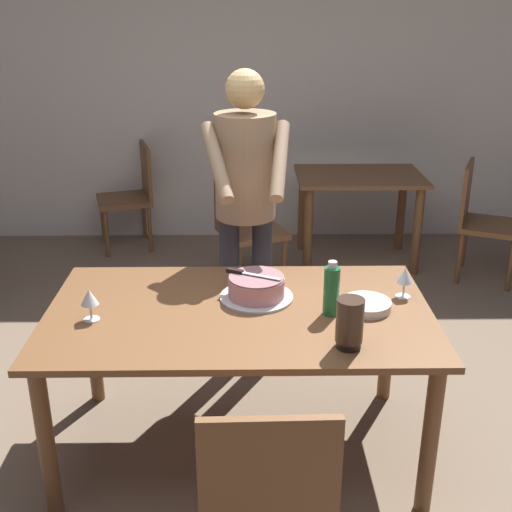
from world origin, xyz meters
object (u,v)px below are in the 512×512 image
at_px(cake_knife, 242,273).
at_px(person_cutting_cake, 246,194).
at_px(background_table, 359,194).
at_px(hurricane_lamp, 350,323).
at_px(chair_near_side, 267,496).
at_px(background_chair_2, 133,192).
at_px(wine_glass_near, 405,276).
at_px(background_chair_1, 243,225).
at_px(wine_glass_far, 89,298).
at_px(cake_on_platter, 256,288).
at_px(plate_stack, 367,305).
at_px(main_dining_table, 239,329).
at_px(water_bottle, 331,290).
at_px(background_chair_0, 481,217).

distance_m(cake_knife, person_cutting_cake, 0.60).
xyz_separation_m(person_cutting_cake, background_table, (0.90, 1.68, -0.50)).
bearing_deg(hurricane_lamp, chair_near_side, -122.17).
bearing_deg(background_chair_2, chair_near_side, -73.88).
bearing_deg(background_table, wine_glass_near, -94.35).
relative_size(wine_glass_near, background_chair_1, 0.16).
distance_m(wine_glass_near, chair_near_side, 1.25).
bearing_deg(wine_glass_near, hurricane_lamp, -125.15).
relative_size(wine_glass_far, background_table, 0.14).
distance_m(cake_on_platter, wine_glass_near, 0.68).
bearing_deg(wine_glass_far, chair_near_side, -46.89).
height_order(person_cutting_cake, background_table, person_cutting_cake).
bearing_deg(plate_stack, main_dining_table, 179.55).
xyz_separation_m(plate_stack, background_chair_2, (-1.52, 2.76, -0.28)).
relative_size(hurricane_lamp, background_chair_2, 0.23).
bearing_deg(chair_near_side, plate_stack, 61.64).
bearing_deg(background_table, person_cutting_cake, -118.30).
relative_size(wine_glass_near, person_cutting_cake, 0.08).
distance_m(hurricane_lamp, background_chair_2, 3.40).
bearing_deg(wine_glass_near, cake_on_platter, -179.45).
distance_m(cake_knife, background_chair_2, 2.80).
bearing_deg(background_table, main_dining_table, -111.39).
height_order(background_chair_1, background_chair_2, same).
distance_m(cake_on_platter, water_bottle, 0.37).
height_order(cake_on_platter, background_chair_0, background_chair_0).
height_order(cake_on_platter, background_chair_2, background_chair_2).
distance_m(main_dining_table, wine_glass_near, 0.80).
bearing_deg(cake_knife, plate_stack, -15.53).
relative_size(background_table, background_chair_1, 1.11).
relative_size(cake_on_platter, water_bottle, 1.36).
distance_m(plate_stack, background_chair_1, 1.99).
bearing_deg(background_table, background_chair_1, -151.66).
height_order(person_cutting_cake, chair_near_side, person_cutting_cake).
relative_size(cake_knife, hurricane_lamp, 1.21).
bearing_deg(wine_glass_far, background_chair_1, 71.98).
height_order(main_dining_table, wine_glass_far, wine_glass_far).
distance_m(water_bottle, background_chair_2, 3.13).
relative_size(plate_stack, person_cutting_cake, 0.13).
bearing_deg(background_chair_2, cake_on_platter, -68.71).
xyz_separation_m(chair_near_side, background_chair_0, (1.72, 2.92, 0.00)).
xyz_separation_m(cake_knife, plate_stack, (0.55, -0.15, -0.10)).
bearing_deg(background_table, water_bottle, -102.34).
distance_m(cake_on_platter, background_chair_2, 2.84).
bearing_deg(cake_on_platter, chair_near_side, -88.80).
bearing_deg(cake_knife, wine_glass_near, -1.85).
height_order(hurricane_lamp, chair_near_side, hurricane_lamp).
height_order(person_cutting_cake, background_chair_2, person_cutting_cake).
height_order(plate_stack, chair_near_side, chair_near_side).
bearing_deg(plate_stack, background_table, 81.30).
relative_size(background_table, background_chair_2, 1.11).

